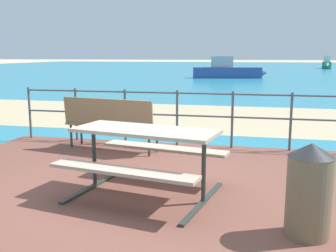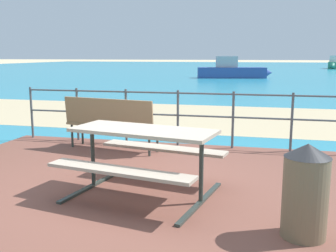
{
  "view_description": "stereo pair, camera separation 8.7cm",
  "coord_description": "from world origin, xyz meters",
  "px_view_note": "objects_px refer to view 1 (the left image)",
  "views": [
    {
      "loc": [
        1.36,
        -4.41,
        1.69
      ],
      "look_at": [
        0.04,
        1.51,
        0.58
      ],
      "focal_mm": 42.04,
      "sensor_mm": 36.0,
      "label": 1
    },
    {
      "loc": [
        1.44,
        -4.39,
        1.69
      ],
      "look_at": [
        0.04,
        1.51,
        0.58
      ],
      "focal_mm": 42.04,
      "sensor_mm": 36.0,
      "label": 2
    }
  ],
  "objects_px": {
    "trash_bin": "(309,190)",
    "boat_near": "(228,71)",
    "picnic_table": "(145,146)",
    "park_bench": "(110,120)",
    "boat_mid": "(327,64)"
  },
  "relations": [
    {
      "from": "picnic_table",
      "to": "boat_mid",
      "type": "bearing_deg",
      "value": 89.28
    },
    {
      "from": "park_bench",
      "to": "boat_mid",
      "type": "relative_size",
      "value": 0.46
    },
    {
      "from": "picnic_table",
      "to": "trash_bin",
      "type": "relative_size",
      "value": 2.19
    },
    {
      "from": "park_bench",
      "to": "trash_bin",
      "type": "bearing_deg",
      "value": 148.62
    },
    {
      "from": "picnic_table",
      "to": "boat_near",
      "type": "height_order",
      "value": "boat_near"
    },
    {
      "from": "trash_bin",
      "to": "boat_near",
      "type": "distance_m",
      "value": 25.47
    },
    {
      "from": "trash_bin",
      "to": "boat_near",
      "type": "height_order",
      "value": "boat_near"
    },
    {
      "from": "trash_bin",
      "to": "boat_near",
      "type": "xyz_separation_m",
      "value": [
        -2.5,
        25.35,
        0.01
      ]
    },
    {
      "from": "trash_bin",
      "to": "boat_mid",
      "type": "distance_m",
      "value": 47.63
    },
    {
      "from": "picnic_table",
      "to": "park_bench",
      "type": "distance_m",
      "value": 2.25
    },
    {
      "from": "park_bench",
      "to": "boat_near",
      "type": "xyz_separation_m",
      "value": [
        0.39,
        22.7,
        -0.09
      ]
    },
    {
      "from": "trash_bin",
      "to": "boat_mid",
      "type": "bearing_deg",
      "value": 80.68
    },
    {
      "from": "trash_bin",
      "to": "boat_near",
      "type": "relative_size",
      "value": 0.16
    },
    {
      "from": "picnic_table",
      "to": "boat_mid",
      "type": "distance_m",
      "value": 47.23
    },
    {
      "from": "trash_bin",
      "to": "boat_mid",
      "type": "relative_size",
      "value": 0.23
    }
  ]
}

